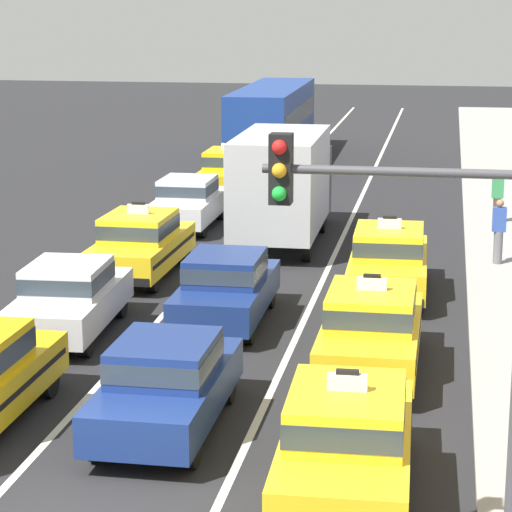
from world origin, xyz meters
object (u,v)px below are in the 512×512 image
(sedan_left_fourth, at_px, (188,201))
(bus_left_sixth, at_px, (273,118))
(taxi_left_third, at_px, (140,243))
(taxi_right_second, at_px, (371,328))
(taxi_right_third, at_px, (389,260))
(pedestrian_mid_block, at_px, (499,231))
(box_truck_center_third, at_px, (284,182))
(traffic_light_pole, at_px, (430,300))
(pedestrian_near_crosswalk, at_px, (497,197))
(sedan_left_second, at_px, (69,296))
(sedan_center_nearest, at_px, (166,382))
(sedan_center_second, at_px, (226,286))
(taxi_left_fifth, at_px, (230,171))
(taxi_right_nearest, at_px, (347,440))

(sedan_left_fourth, relative_size, bus_left_sixth, 0.38)
(taxi_left_third, height_order, taxi_right_second, same)
(sedan_left_fourth, distance_m, taxi_right_third, 9.68)
(bus_left_sixth, bearing_deg, pedestrian_mid_block, -64.83)
(box_truck_center_third, height_order, traffic_light_pole, traffic_light_pole)
(bus_left_sixth, relative_size, taxi_right_third, 2.44)
(pedestrian_near_crosswalk, distance_m, pedestrian_mid_block, 5.61)
(bus_left_sixth, xyz_separation_m, box_truck_center_third, (3.04, -17.00, -0.04))
(taxi_right_third, relative_size, pedestrian_mid_block, 2.67)
(traffic_light_pole, bearing_deg, taxi_right_second, 97.82)
(pedestrian_near_crosswalk, bearing_deg, sedan_left_second, -125.36)
(taxi_right_third, bearing_deg, sedan_center_nearest, -108.53)
(sedan_left_fourth, xyz_separation_m, pedestrian_mid_block, (9.31, -3.92, 0.17))
(pedestrian_near_crosswalk, bearing_deg, box_truck_center_third, -152.66)
(sedan_center_nearest, distance_m, pedestrian_near_crosswalk, 19.03)
(taxi_right_second, bearing_deg, sedan_center_second, 140.83)
(pedestrian_near_crosswalk, bearing_deg, bus_left_sixth, 123.98)
(sedan_left_second, bearing_deg, taxi_left_third, 88.90)
(sedan_center_nearest, relative_size, taxi_right_second, 0.94)
(taxi_left_third, xyz_separation_m, sedan_left_fourth, (-0.23, 6.31, -0.03))
(taxi_left_third, xyz_separation_m, sedan_center_nearest, (3.27, -10.07, -0.03))
(taxi_left_third, distance_m, bus_left_sixth, 21.78)
(taxi_left_fifth, relative_size, sedan_center_nearest, 1.06)
(pedestrian_near_crosswalk, distance_m, traffic_light_pole, 23.37)
(sedan_center_nearest, relative_size, pedestrian_near_crosswalk, 2.65)
(taxi_right_second, bearing_deg, taxi_left_fifth, 108.91)
(taxi_right_nearest, xyz_separation_m, traffic_light_pole, (1.13, -3.05, 2.94))
(taxi_right_nearest, bearing_deg, bus_left_sixth, 100.77)
(traffic_light_pole, bearing_deg, box_truck_center_third, 102.84)
(taxi_left_third, bearing_deg, taxi_right_second, -45.76)
(taxi_left_third, relative_size, sedan_left_fourth, 1.06)
(taxi_right_second, bearing_deg, traffic_light_pole, -82.18)
(pedestrian_near_crosswalk, bearing_deg, taxi_right_nearest, -98.05)
(box_truck_center_third, height_order, pedestrian_mid_block, box_truck_center_third)
(sedan_left_second, height_order, sedan_left_fourth, same)
(sedan_center_second, bearing_deg, taxi_right_nearest, -67.62)
(sedan_center_second, bearing_deg, taxi_left_third, 128.35)
(sedan_left_second, xyz_separation_m, traffic_light_pole, (7.66, -9.94, 2.97))
(sedan_left_second, xyz_separation_m, taxi_left_fifth, (-0.01, 17.58, 0.03))
(bus_left_sixth, distance_m, box_truck_center_third, 17.27)
(box_truck_center_third, distance_m, traffic_light_pole, 20.52)
(sedan_center_nearest, height_order, taxi_right_second, taxi_right_second)
(box_truck_center_third, distance_m, taxi_right_nearest, 17.22)
(sedan_left_second, height_order, taxi_right_nearest, taxi_right_nearest)
(taxi_right_second, relative_size, pedestrian_near_crosswalk, 2.81)
(sedan_center_second, distance_m, taxi_right_nearest, 8.96)
(sedan_left_second, height_order, taxi_left_third, taxi_left_third)
(box_truck_center_third, relative_size, taxi_right_third, 1.52)
(taxi_right_nearest, xyz_separation_m, taxi_right_second, (-0.05, 5.55, 0.00))
(sedan_left_second, relative_size, taxi_right_nearest, 0.95)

